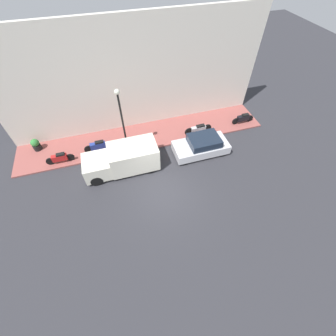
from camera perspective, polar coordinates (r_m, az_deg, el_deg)
The scene contains 11 objects.
ground_plane at distance 13.99m, azimuth -0.96°, elevation -6.30°, with size 60.00×60.00×0.00m, color #2D2D33.
sidewalk at distance 17.50m, azimuth -5.96°, elevation 8.10°, with size 3.01×18.44×0.11m.
building_facade at distance 16.67m, azimuth -8.45°, elevation 21.68°, with size 0.30×18.44×7.79m.
parked_car at distance 15.96m, azimuth 8.51°, elevation 5.66°, with size 1.82×3.82×1.32m.
delivery_van at distance 14.75m, azimuth -11.49°, elevation 2.21°, with size 1.89×4.74×1.85m.
motorcycle_blue at distance 16.55m, azimuth -17.28°, elevation 5.32°, with size 0.30×1.96×0.90m.
scooter_silver at distance 17.44m, azimuth 7.74°, elevation 9.81°, with size 0.30×2.14×0.75m.
motorcycle_black at distance 19.28m, azimuth 18.55°, elevation 11.89°, with size 0.30×1.82×0.78m.
motorcycle_red at distance 16.78m, azimuth -25.77°, elevation 2.33°, with size 0.30×1.84×0.77m.
streetlamp at distance 14.40m, azimuth -11.75°, elevation 12.98°, with size 0.32×0.32×4.85m.
potted_plant at distance 18.53m, azimuth -30.54°, elevation 5.14°, with size 0.56×0.56×0.90m.
Camera 1 is at (-7.56, 2.03, 11.60)m, focal length 24.00 mm.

